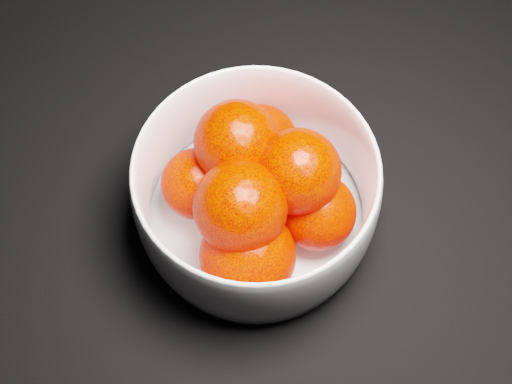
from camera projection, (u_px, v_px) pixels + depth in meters
bowl at (256, 195)px, 0.59m from camera, size 0.20×0.20×0.10m
orange_pile at (257, 192)px, 0.58m from camera, size 0.15×0.15×0.11m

